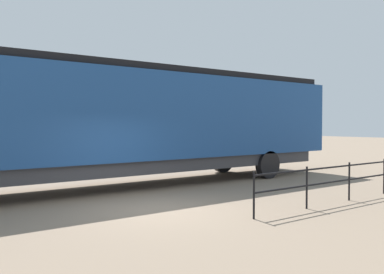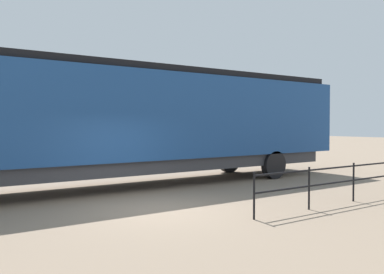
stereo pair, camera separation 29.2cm
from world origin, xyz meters
The scene contains 3 objects.
ground_plane centered at (0.00, 0.00, 0.00)m, with size 120.00×120.00×0.00m, color #84705B.
locomotive centered at (-3.81, 1.53, 2.32)m, with size 3.01×18.68×4.13m.
platform_fence centered at (2.27, 6.04, 0.71)m, with size 0.05×9.65×1.08m.
Camera 1 is at (8.93, -5.64, 2.16)m, focal length 39.18 mm.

